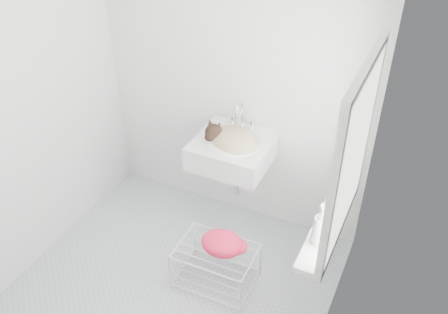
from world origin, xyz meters
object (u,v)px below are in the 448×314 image
at_px(cat, 233,139).
at_px(bottle_c, 335,203).
at_px(wire_rack, 216,267).
at_px(sink, 232,142).
at_px(bottle_a, 318,242).
at_px(bottle_b, 327,222).

bearing_deg(cat, bottle_c, -14.19).
relative_size(wire_rack, bottle_c, 3.52).
height_order(sink, wire_rack, sink).
height_order(wire_rack, bottle_a, bottle_a).
bearing_deg(wire_rack, cat, 103.58).
distance_m(cat, wire_rack, 0.95).
bearing_deg(sink, bottle_c, -21.93).
bearing_deg(cat, wire_rack, -69.31).
bearing_deg(sink, bottle_a, -39.82).
bearing_deg(bottle_c, bottle_a, -90.00).
bearing_deg(bottle_a, bottle_b, 90.00).
bearing_deg(bottle_a, cat, 140.37).
bearing_deg(bottle_c, wire_rack, -162.20).
distance_m(wire_rack, bottle_a, 1.02).
xyz_separation_m(sink, bottle_a, (0.89, -0.74, 0.00)).
relative_size(cat, bottle_c, 2.69).
distance_m(sink, bottle_c, 0.96).
bearing_deg(cat, sink, 137.26).
bearing_deg(wire_rack, sink, 104.50).
xyz_separation_m(sink, bottle_c, (0.89, -0.36, 0.00)).
xyz_separation_m(cat, bottle_a, (0.87, -0.72, -0.04)).
bearing_deg(cat, bottle_a, -32.52).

